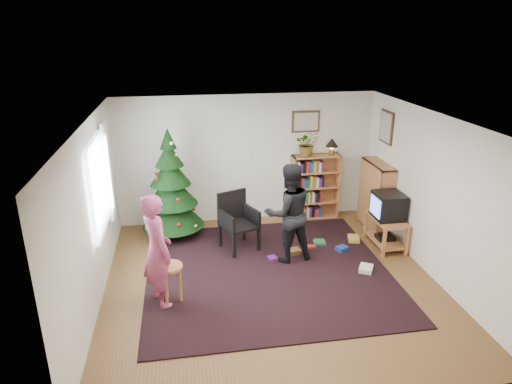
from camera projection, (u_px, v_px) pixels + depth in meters
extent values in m
plane|color=brown|center=(271.00, 282.00, 7.00)|extent=(5.00, 5.00, 0.00)
plane|color=white|center=(274.00, 120.00, 6.13)|extent=(5.00, 5.00, 0.00)
cube|color=silver|center=(247.00, 159.00, 8.88)|extent=(5.00, 0.02, 2.50)
cube|color=silver|center=(325.00, 306.00, 4.26)|extent=(5.00, 0.02, 2.50)
cube|color=silver|center=(92.00, 218.00, 6.18)|extent=(0.02, 5.00, 2.50)
cube|color=silver|center=(433.00, 196.00, 6.95)|extent=(0.02, 5.00, 2.50)
cube|color=black|center=(268.00, 271.00, 7.28)|extent=(3.80, 3.60, 0.02)
cube|color=silver|center=(99.00, 186.00, 6.65)|extent=(0.04, 1.20, 1.40)
cube|color=white|center=(108.00, 171.00, 7.31)|extent=(0.06, 0.35, 1.60)
cube|color=#4C3319|center=(306.00, 122.00, 8.79)|extent=(0.55, 0.03, 0.42)
cube|color=beige|center=(306.00, 122.00, 8.79)|extent=(0.47, 0.01, 0.34)
cube|color=#4C3319|center=(387.00, 127.00, 8.33)|extent=(0.03, 0.50, 0.60)
cube|color=beige|center=(387.00, 127.00, 8.33)|extent=(0.01, 0.42, 0.52)
cylinder|color=#3F2816|center=(174.00, 230.00, 8.50)|extent=(0.11, 0.11, 0.22)
cone|color=black|center=(173.00, 209.00, 8.35)|extent=(1.12, 1.12, 0.63)
cone|color=black|center=(171.00, 189.00, 8.22)|extent=(0.94, 0.94, 0.56)
cone|color=black|center=(170.00, 171.00, 8.10)|extent=(0.73, 0.73, 0.50)
cone|color=black|center=(169.00, 154.00, 7.99)|extent=(0.51, 0.51, 0.44)
cone|color=black|center=(168.00, 138.00, 7.89)|extent=(0.29, 0.29, 0.36)
cube|color=#AE693E|center=(315.00, 187.00, 9.15)|extent=(0.95, 0.30, 1.30)
cube|color=#AE693E|center=(316.00, 156.00, 8.93)|extent=(0.95, 0.30, 0.03)
cube|color=#AE693E|center=(376.00, 196.00, 8.64)|extent=(0.30, 0.95, 1.30)
cube|color=#AE693E|center=(379.00, 164.00, 8.42)|extent=(0.30, 0.95, 0.03)
cube|color=#AE693E|center=(387.00, 219.00, 7.94)|extent=(0.47, 0.85, 0.04)
cube|color=#AE693E|center=(384.00, 244.00, 7.64)|extent=(0.05, 0.05, 0.51)
cube|color=#AE693E|center=(407.00, 242.00, 7.71)|extent=(0.05, 0.05, 0.51)
cube|color=#AE693E|center=(366.00, 225.00, 8.37)|extent=(0.05, 0.05, 0.51)
cube|color=#AE693E|center=(387.00, 223.00, 8.44)|extent=(0.05, 0.05, 0.51)
cube|color=#AE693E|center=(385.00, 240.00, 8.09)|extent=(0.43, 0.81, 0.03)
cube|color=black|center=(385.00, 237.00, 8.07)|extent=(0.30, 0.25, 0.08)
cube|color=black|center=(388.00, 206.00, 7.86)|extent=(0.47, 0.52, 0.45)
cube|color=#5D7EFF|center=(375.00, 207.00, 7.82)|extent=(0.01, 0.40, 0.32)
cube|color=black|center=(239.00, 226.00, 7.86)|extent=(0.72, 0.72, 0.05)
cube|color=black|center=(237.00, 205.00, 8.00)|extent=(0.53, 0.26, 0.55)
cube|color=black|center=(227.00, 245.00, 7.67)|extent=(0.07, 0.07, 0.45)
cube|color=black|center=(256.00, 243.00, 7.75)|extent=(0.07, 0.07, 0.45)
cube|color=black|center=(224.00, 232.00, 8.13)|extent=(0.07, 0.07, 0.45)
cube|color=black|center=(251.00, 230.00, 8.21)|extent=(0.07, 0.07, 0.45)
cylinder|color=#AE693E|center=(169.00, 267.00, 6.28)|extent=(0.36, 0.36, 0.04)
cylinder|color=#AE693E|center=(180.00, 285.00, 6.40)|extent=(0.04, 0.04, 0.56)
cylinder|color=#AE693E|center=(166.00, 282.00, 6.47)|extent=(0.04, 0.04, 0.56)
cylinder|color=#AE693E|center=(166.00, 290.00, 6.27)|extent=(0.04, 0.04, 0.56)
imported|color=#AE4570|center=(157.00, 251.00, 6.20)|extent=(0.61, 0.71, 1.64)
imported|color=black|center=(288.00, 213.00, 7.39)|extent=(0.90, 0.76, 1.67)
imported|color=gray|center=(307.00, 143.00, 8.81)|extent=(0.48, 0.42, 0.50)
cylinder|color=#A57F33|center=(331.00, 152.00, 8.95)|extent=(0.10, 0.10, 0.10)
sphere|color=#FFD88C|center=(332.00, 146.00, 8.91)|extent=(0.10, 0.10, 0.10)
cone|color=black|center=(332.00, 142.00, 8.88)|extent=(0.25, 0.25, 0.17)
cube|color=#A51E19|center=(312.00, 246.00, 8.04)|extent=(0.20, 0.20, 0.08)
cube|color=navy|center=(342.00, 249.00, 7.92)|extent=(0.20, 0.20, 0.08)
cube|color=#1E592D|center=(319.00, 242.00, 8.18)|extent=(0.20, 0.20, 0.08)
cube|color=gold|center=(353.00, 239.00, 8.28)|extent=(0.20, 0.20, 0.08)
cube|color=brown|center=(294.00, 252.00, 7.82)|extent=(0.20, 0.20, 0.08)
cube|color=beige|center=(366.00, 270.00, 7.27)|extent=(0.20, 0.20, 0.08)
cube|color=#4C1959|center=(272.00, 259.00, 7.58)|extent=(0.20, 0.20, 0.08)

